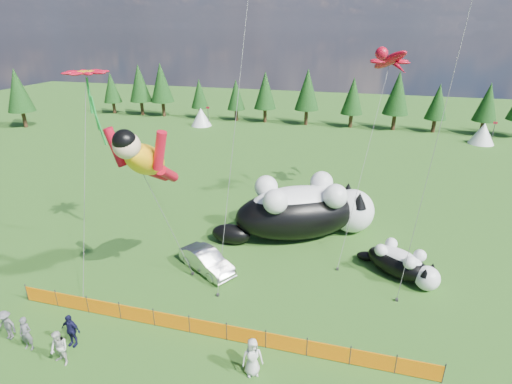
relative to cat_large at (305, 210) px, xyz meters
The scene contains 15 objects.
ground 9.53m from the cat_large, 108.93° to the right, with size 160.00×160.00×0.00m, color #11370A.
safety_fence 12.27m from the cat_large, 104.34° to the right, with size 22.06×0.06×1.10m.
tree_line 36.39m from the cat_large, 94.76° to the left, with size 90.00×4.00×8.00m, color black, non-canonical shape.
festival_tents 32.23m from the cat_large, 75.65° to the left, with size 50.00×3.20×2.80m, color white, non-canonical shape.
cat_large is the anchor object (origin of this frame).
cat_small 7.74m from the cat_large, 29.24° to the right, with size 4.93×3.91×2.01m.
car 8.29m from the cat_large, 130.15° to the right, with size 1.48×4.23×1.39m, color silver.
spectator_a 18.58m from the cat_large, 126.91° to the right, with size 0.66×0.43×1.80m, color #57575C.
spectator_b 17.68m from the cat_large, 120.36° to the right, with size 0.88×0.52×1.82m, color beige.
spectator_c 16.85m from the cat_large, 123.31° to the right, with size 1.04×0.53×1.78m, color #121334.
spectator_d 19.28m from the cat_large, 131.00° to the right, with size 1.06×0.55×1.64m, color #57575C.
spectator_e 13.51m from the cat_large, 90.94° to the right, with size 0.94×0.61×1.92m, color beige.
superhero_kite 13.47m from the cat_large, 123.96° to the right, with size 5.39×5.81×10.91m.
gecko_kite 12.71m from the cat_large, 50.29° to the left, with size 5.33×13.30×15.80m.
flower_kite 16.72m from the cat_large, 150.14° to the right, with size 3.15×6.41×12.96m.
Camera 1 is at (6.47, -17.68, 14.55)m, focal length 28.00 mm.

